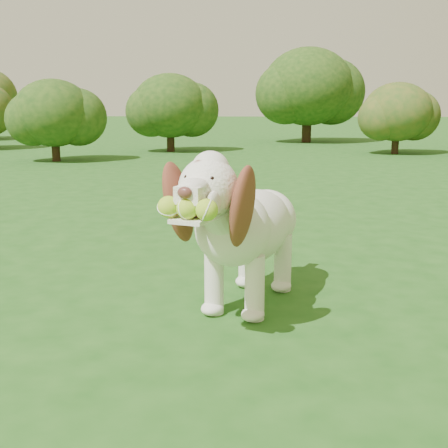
{
  "coord_description": "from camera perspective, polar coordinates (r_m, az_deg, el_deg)",
  "views": [
    {
      "loc": [
        0.24,
        -3.22,
        1.05
      ],
      "look_at": [
        0.05,
        -0.69,
        0.5
      ],
      "focal_mm": 45.0,
      "sensor_mm": 36.0,
      "label": 1
    }
  ],
  "objects": [
    {
      "name": "ground",
      "position": [
        3.4,
        0.06,
        -5.79
      ],
      "size": [
        80.0,
        80.0,
        0.0
      ],
      "primitive_type": "plane",
      "color": "#1D4F16",
      "rests_on": "ground"
    },
    {
      "name": "dog",
      "position": [
        2.85,
        2.03,
        0.12
      ],
      "size": [
        0.71,
        1.28,
        0.85
      ],
      "rotation": [
        0.0,
        0.0,
        -0.32
      ],
      "color": "white",
      "rests_on": "ground"
    },
    {
      "name": "shrub_a",
      "position": [
        10.69,
        -16.93,
        10.72
      ],
      "size": [
        1.41,
        1.41,
        1.47
      ],
      "color": "#382314",
      "rests_on": "ground"
    },
    {
      "name": "shrub_i",
      "position": [
        15.35,
        8.52,
        13.62
      ],
      "size": [
        2.38,
        2.38,
        2.47
      ],
      "color": "#382314",
      "rests_on": "ground"
    },
    {
      "name": "shrub_b",
      "position": [
        12.35,
        -5.51,
        11.87
      ],
      "size": [
        1.61,
        1.61,
        1.66
      ],
      "color": "#382314",
      "rests_on": "ground"
    },
    {
      "name": "shrub_c",
      "position": [
        12.24,
        17.19,
        10.82
      ],
      "size": [
        1.41,
        1.41,
        1.46
      ],
      "color": "#382314",
      "rests_on": "ground"
    }
  ]
}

